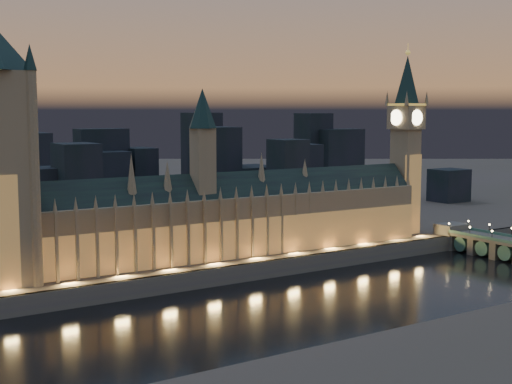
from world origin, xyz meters
TOP-DOWN VIEW (x-y plane):
  - ground_plane at (0.00, 0.00)m, footprint 2000.00×2000.00m
  - north_bank at (0.00, 520.00)m, footprint 2000.00×960.00m
  - embankment_wall at (0.00, 41.00)m, footprint 2000.00×2.50m
  - palace_of_westminster at (-0.24, 61.75)m, footprint 202.00×26.04m
  - elizabeth_tower at (108.00, 61.92)m, footprint 18.00×18.00m
  - city_backdrop at (30.86, 247.17)m, footprint 461.18×215.63m

SIDE VIEW (x-z plane):
  - ground_plane at x=0.00m, z-range 0.00..0.00m
  - north_bank at x=0.00m, z-range 0.00..8.00m
  - embankment_wall at x=0.00m, z-range 0.00..8.00m
  - palace_of_westminster at x=-0.24m, z-range -12.63..65.37m
  - city_backdrop at x=30.86m, z-range -11.26..73.23m
  - elizabeth_tower at x=108.00m, z-range 13.91..118.17m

